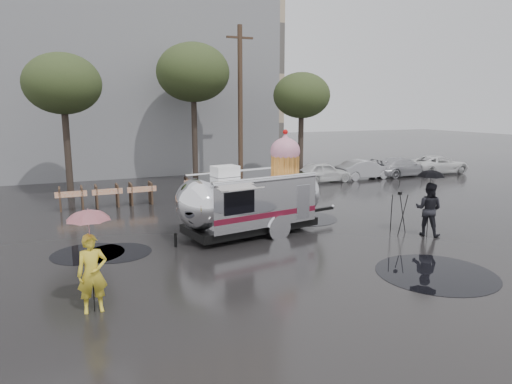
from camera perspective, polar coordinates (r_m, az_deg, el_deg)
name	(u,v)px	position (r m, az deg, el deg)	size (l,w,h in m)	color
ground	(334,256)	(14.09, 9.69, -7.94)	(120.00, 120.00, 0.00)	black
puddles	(281,250)	(14.52, 3.09, -7.20)	(11.25, 9.60, 0.01)	black
grey_building	(105,77)	(35.36, -18.39, 13.43)	(22.00, 12.00, 13.00)	slate
utility_pole	(240,104)	(27.01, -1.98, 10.99)	(1.60, 0.28, 9.00)	#473323
tree_left	(63,84)	(24.17, -23.03, 12.26)	(3.64, 3.64, 6.95)	#382D26
tree_mid	(193,73)	(27.23, -7.87, 14.52)	(4.20, 4.20, 8.03)	#382D26
tree_right	(302,96)	(27.61, 5.72, 11.84)	(3.36, 3.36, 6.42)	#382D26
barricade_row	(107,195)	(21.55, -18.12, -0.40)	(4.30, 0.80, 1.00)	#473323
parked_cars	(388,166)	(30.28, 16.12, 3.14)	(13.20, 1.90, 1.50)	silver
airstream_trailer	(253,197)	(16.05, -0.39, -0.67)	(6.83, 3.34, 3.72)	silver
person_left	(92,274)	(10.68, -19.79, -9.57)	(0.63, 0.42, 1.76)	gold
umbrella_pink	(89,226)	(10.37, -20.16, -4.04)	(1.15, 1.15, 2.33)	pink
person_right	(428,209)	(16.99, 20.76, -2.02)	(0.90, 0.50, 1.87)	black
umbrella_black	(431,180)	(16.81, 20.98, 1.35)	(1.16, 1.16, 2.34)	black
tripod	(399,209)	(16.90, 17.46, -2.01)	(0.62, 0.59, 1.51)	black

